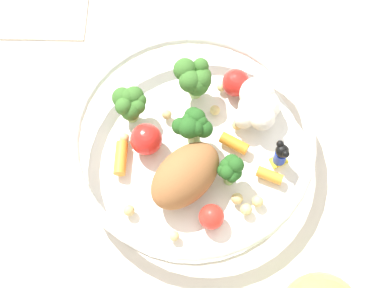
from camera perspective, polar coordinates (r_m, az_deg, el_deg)
ground_plane at (r=0.60m, az=-0.73°, el=-1.55°), size 2.40×2.40×0.00m
food_container at (r=0.58m, az=0.47°, el=0.55°), size 0.25×0.25×0.06m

